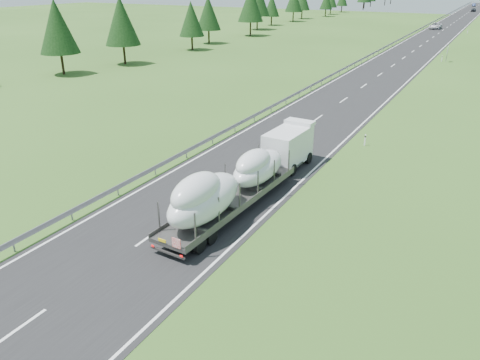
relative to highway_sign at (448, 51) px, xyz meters
The scene contains 10 objects.
ground 80.34m from the highway_sign, 95.14° to the right, with size 400.00×400.00×0.00m, color #2E511B.
road_surface 21.33m from the highway_sign, 109.80° to the left, with size 10.00×400.00×0.02m, color black.
guardrail 23.57m from the highway_sign, 122.08° to the left, with size 0.10×400.00×0.76m.
marker_posts 75.01m from the highway_sign, 90.53° to the left, with size 0.13×350.08×1.00m.
highway_sign is the anchor object (origin of this frame).
tree_line_left 62.90m from the highway_sign, 145.04° to the left, with size 14.70×300.61×12.63m.
boat_truck 65.01m from the highway_sign, 94.06° to the right, with size 3.04×17.45×3.79m.
distant_van 58.62m from the highway_sign, 99.44° to the left, with size 2.78×6.03×1.68m, color silver.
distant_car_dark 140.64m from the highway_sign, 92.38° to the left, with size 1.67×4.15×1.41m, color black.
distant_car_blue 182.42m from the highway_sign, 92.72° to the left, with size 1.52×4.36×1.44m, color navy.
Camera 1 is at (15.49, -8.91, 13.48)m, focal length 35.00 mm.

